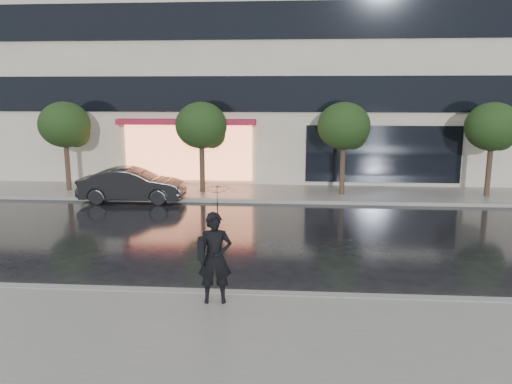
# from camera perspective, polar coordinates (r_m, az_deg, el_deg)

# --- Properties ---
(ground) EXTENTS (120.00, 120.00, 0.00)m
(ground) POSITION_cam_1_polar(r_m,az_deg,el_deg) (11.93, -0.42, -10.13)
(ground) COLOR black
(ground) RESTS_ON ground
(sidewalk_near) EXTENTS (60.00, 4.50, 0.12)m
(sidewalk_near) POSITION_cam_1_polar(r_m,az_deg,el_deg) (8.97, -2.21, -17.34)
(sidewalk_near) COLOR slate
(sidewalk_near) RESTS_ON ground
(sidewalk_far) EXTENTS (60.00, 3.50, 0.12)m
(sidewalk_far) POSITION_cam_1_polar(r_m,az_deg,el_deg) (21.77, 1.80, -0.11)
(sidewalk_far) COLOR slate
(sidewalk_far) RESTS_ON ground
(curb_near) EXTENTS (60.00, 0.25, 0.14)m
(curb_near) POSITION_cam_1_polar(r_m,az_deg,el_deg) (10.98, -0.86, -11.69)
(curb_near) COLOR gray
(curb_near) RESTS_ON ground
(curb_far) EXTENTS (60.00, 0.25, 0.14)m
(curb_far) POSITION_cam_1_polar(r_m,az_deg,el_deg) (20.06, 1.58, -1.07)
(curb_far) COLOR gray
(curb_far) RESTS_ON ground
(office_building) EXTENTS (30.00, 12.76, 18.00)m
(office_building) POSITION_cam_1_polar(r_m,az_deg,el_deg) (29.43, 2.63, 20.35)
(office_building) COLOR beige
(office_building) RESTS_ON ground
(tree_far_west) EXTENTS (2.20, 2.20, 3.99)m
(tree_far_west) POSITION_cam_1_polar(r_m,az_deg,el_deg) (23.34, -20.86, 7.02)
(tree_far_west) COLOR #33261C
(tree_far_west) RESTS_ON ground
(tree_mid_west) EXTENTS (2.20, 2.20, 3.99)m
(tree_mid_west) POSITION_cam_1_polar(r_m,az_deg,el_deg) (21.50, -6.09, 7.39)
(tree_mid_west) COLOR #33261C
(tree_mid_west) RESTS_ON ground
(tree_mid_east) EXTENTS (2.20, 2.20, 3.99)m
(tree_mid_east) POSITION_cam_1_polar(r_m,az_deg,el_deg) (21.26, 10.16, 7.23)
(tree_mid_east) COLOR #33261C
(tree_mid_east) RESTS_ON ground
(tree_far_east) EXTENTS (2.20, 2.20, 3.99)m
(tree_far_east) POSITION_cam_1_polar(r_m,az_deg,el_deg) (22.66, 25.53, 6.56)
(tree_far_east) COLOR #33261C
(tree_far_east) RESTS_ON ground
(parked_car) EXTENTS (4.23, 1.60, 1.38)m
(parked_car) POSITION_cam_1_polar(r_m,az_deg,el_deg) (20.75, -13.95, 0.76)
(parked_car) COLOR black
(parked_car) RESTS_ON ground
(pedestrian_with_umbrella) EXTENTS (0.93, 0.95, 2.46)m
(pedestrian_with_umbrella) POSITION_cam_1_polar(r_m,az_deg,el_deg) (10.08, -4.60, -4.61)
(pedestrian_with_umbrella) COLOR black
(pedestrian_with_umbrella) RESTS_ON sidewalk_near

